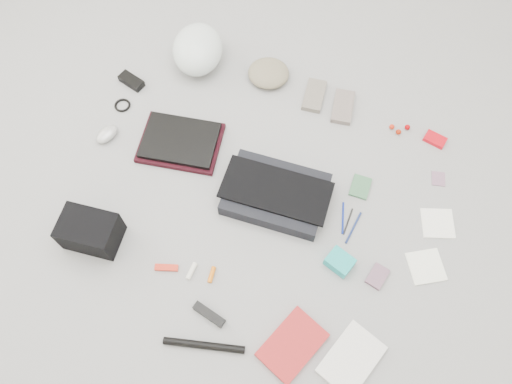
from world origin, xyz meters
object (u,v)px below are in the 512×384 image
at_px(messenger_bag, 276,194).
at_px(accordion_wallet, 340,262).
at_px(laptop, 180,140).
at_px(bike_helmet, 198,49).
at_px(camera_bag, 90,231).
at_px(book_red, 292,345).

bearing_deg(messenger_bag, accordion_wallet, -32.21).
height_order(laptop, bike_helmet, bike_helmet).
bearing_deg(camera_bag, laptop, 68.94).
relative_size(bike_helmet, book_red, 1.23).
xyz_separation_m(laptop, book_red, (0.77, -0.59, -0.02)).
bearing_deg(laptop, accordion_wallet, -28.70).
distance_m(laptop, book_red, 0.97).
xyz_separation_m(messenger_bag, laptop, (-0.48, 0.07, 0.00)).
xyz_separation_m(messenger_bag, bike_helmet, (-0.61, 0.51, 0.05)).
distance_m(bike_helmet, book_red, 1.37).
bearing_deg(book_red, bike_helmet, 149.61).
relative_size(laptop, bike_helmet, 1.09).
xyz_separation_m(messenger_bag, accordion_wallet, (0.34, -0.16, -0.01)).
distance_m(laptop, bike_helmet, 0.47).
xyz_separation_m(camera_bag, book_red, (0.87, -0.06, -0.06)).
relative_size(book_red, accordion_wallet, 2.37).
bearing_deg(messenger_bag, bike_helmet, 133.59).
xyz_separation_m(camera_bag, accordion_wallet, (0.92, 0.29, -0.04)).
bearing_deg(bike_helmet, accordion_wallet, -54.48).
relative_size(camera_bag, accordion_wallet, 2.16).
distance_m(camera_bag, accordion_wallet, 0.97).
height_order(laptop, book_red, laptop).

